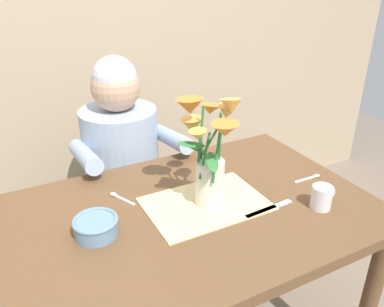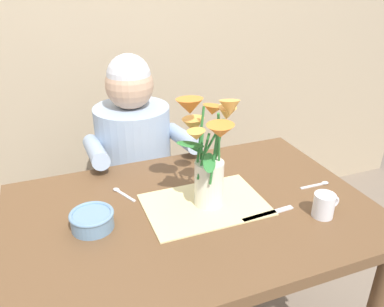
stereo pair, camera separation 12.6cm
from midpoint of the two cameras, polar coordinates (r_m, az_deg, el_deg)
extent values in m
cube|color=tan|center=(2.09, -9.28, 19.68)|extent=(4.00, 0.10, 2.50)
cube|color=brown|center=(1.31, 2.81, -8.95)|extent=(1.20, 0.80, 0.04)
cylinder|color=brown|center=(1.74, -19.74, -16.16)|extent=(0.06, 0.06, 0.70)
cylinder|color=brown|center=(2.00, 13.01, -8.94)|extent=(0.06, 0.06, 0.70)
cylinder|color=#4C4C56|center=(2.08, -5.84, -11.74)|extent=(0.30, 0.30, 0.40)
cylinder|color=#99ADC6|center=(1.84, -6.47, -0.63)|extent=(0.34, 0.34, 0.50)
sphere|color=tan|center=(1.71, -7.06, 9.88)|extent=(0.21, 0.21, 0.21)
sphere|color=silver|center=(1.70, -7.14, 11.17)|extent=(0.19, 0.19, 0.19)
cylinder|color=#99ADC6|center=(1.63, -11.83, 0.30)|extent=(0.07, 0.33, 0.12)
cylinder|color=#99ADC6|center=(1.72, 0.68, 2.31)|extent=(0.07, 0.33, 0.12)
cube|color=beige|center=(1.32, 4.65, -7.54)|extent=(0.40, 0.28, 0.00)
cylinder|color=silver|center=(1.29, 5.31, -4.52)|extent=(0.10, 0.10, 0.16)
cylinder|color=#2D7533|center=(1.23, 6.69, 1.14)|extent=(0.01, 0.07, 0.20)
cone|color=#EFA84C|center=(1.20, 8.10, 5.80)|extent=(0.07, 0.07, 0.05)
sphere|color=#E5D14C|center=(1.20, 8.12, 6.02)|extent=(0.02, 0.02, 0.02)
cylinder|color=#2D7533|center=(1.27, 5.62, 1.52)|extent=(0.06, 0.07, 0.18)
cone|color=orange|center=(1.28, 5.87, 6.30)|extent=(0.09, 0.09, 0.04)
sphere|color=#E5D14C|center=(1.27, 5.88, 6.51)|extent=(0.02, 0.02, 0.02)
cylinder|color=#2D7533|center=(1.26, 4.24, 0.37)|extent=(0.04, 0.06, 0.14)
cone|color=#EFA84C|center=(1.26, 3.11, 4.04)|extent=(0.10, 0.10, 0.06)
sphere|color=#E5D14C|center=(1.26, 3.11, 4.25)|extent=(0.02, 0.02, 0.02)
cylinder|color=#2D7533|center=(1.23, 4.08, 1.63)|extent=(0.04, 0.03, 0.23)
cone|color=orange|center=(1.19, 2.71, 6.85)|extent=(0.11, 0.11, 0.05)
sphere|color=#E5D14C|center=(1.19, 2.71, 7.07)|extent=(0.02, 0.02, 0.02)
cylinder|color=#2D7533|center=(1.22, 4.60, -0.49)|extent=(0.05, 0.03, 0.15)
cone|color=#EFA84C|center=(1.18, 3.78, 2.51)|extent=(0.07, 0.07, 0.04)
sphere|color=#E5D14C|center=(1.17, 3.78, 2.73)|extent=(0.02, 0.02, 0.02)
cylinder|color=#2D7533|center=(1.18, 6.34, -0.28)|extent=(0.03, 0.01, 0.20)
cone|color=orange|center=(1.09, 7.47, 3.19)|extent=(0.11, 0.11, 0.04)
sphere|color=#E5D14C|center=(1.09, 7.49, 3.43)|extent=(0.02, 0.02, 0.02)
cylinder|color=#2D7533|center=(1.21, 6.93, 1.38)|extent=(0.05, 0.07, 0.23)
cone|color=#EFA84C|center=(1.16, 8.66, 6.49)|extent=(0.08, 0.08, 0.06)
sphere|color=#E5D14C|center=(1.15, 8.67, 6.72)|extent=(0.02, 0.02, 0.02)
ellipsoid|color=#2D7533|center=(1.20, 2.87, 1.27)|extent=(0.10, 0.05, 0.03)
ellipsoid|color=#2D7533|center=(1.26, 3.16, 0.79)|extent=(0.08, 0.10, 0.04)
ellipsoid|color=#2D7533|center=(1.18, 5.58, -1.42)|extent=(0.07, 0.10, 0.04)
cylinder|color=#6689A8|center=(1.23, -11.55, -9.74)|extent=(0.13, 0.13, 0.05)
torus|color=#6689A8|center=(1.22, -11.66, -8.79)|extent=(0.14, 0.14, 0.01)
cube|color=silver|center=(1.31, 13.82, -8.65)|extent=(0.19, 0.03, 0.00)
cylinder|color=silver|center=(1.34, 21.32, -7.16)|extent=(0.07, 0.07, 0.08)
torus|color=silver|center=(1.36, 22.56, -6.64)|extent=(0.04, 0.01, 0.04)
cube|color=silver|center=(1.38, -7.10, -6.24)|extent=(0.05, 0.10, 0.00)
ellipsoid|color=silver|center=(1.41, -8.52, -5.32)|extent=(0.03, 0.03, 0.01)
cube|color=silver|center=(1.51, 19.53, -4.57)|extent=(0.10, 0.01, 0.00)
ellipsoid|color=silver|center=(1.54, 21.13, -4.09)|extent=(0.03, 0.02, 0.01)
camera|label=1|loc=(0.06, -87.14, 1.41)|focal=36.43mm
camera|label=2|loc=(0.06, 92.86, -1.41)|focal=36.43mm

